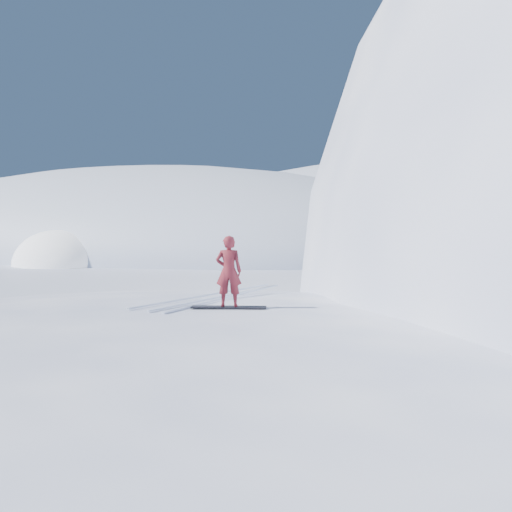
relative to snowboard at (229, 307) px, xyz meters
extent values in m
plane|color=white|center=(0.40, -3.80, -2.41)|extent=(400.00, 400.00, 0.00)
ellipsoid|color=white|center=(1.40, -0.80, -2.41)|extent=(36.00, 28.00, 4.80)
ellipsoid|color=white|center=(-69.60, 56.20, -2.41)|extent=(120.00, 70.00, 28.00)
ellipsoid|color=white|center=(-39.60, 106.20, -2.41)|extent=(140.00, 90.00, 36.00)
ellipsoid|color=white|center=(-1.60, 2.20, -2.41)|extent=(7.00, 6.30, 1.00)
cube|color=black|center=(0.00, 0.00, 0.00)|extent=(1.54, 1.19, 0.03)
imported|color=maroon|center=(0.00, 0.00, 0.79)|extent=(0.68, 0.63, 1.56)
ellipsoid|color=white|center=(-45.23, 26.05, -2.41)|extent=(10.76, 8.61, 7.53)
cube|color=silver|center=(-1.91, 1.51, 0.01)|extent=(0.62, 5.98, 0.04)
cube|color=silver|center=(-1.41, 1.51, 0.01)|extent=(0.88, 5.95, 0.04)
cube|color=silver|center=(-1.22, 1.51, 0.01)|extent=(1.35, 5.87, 0.04)
camera|label=1|loc=(7.97, -9.61, 1.78)|focal=40.00mm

